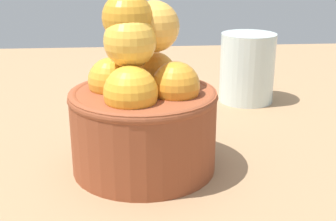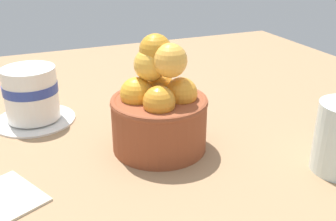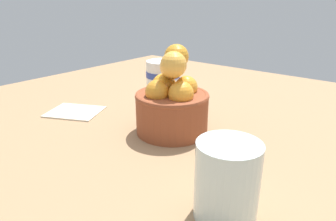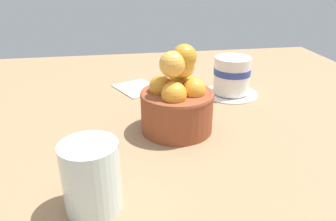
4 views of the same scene
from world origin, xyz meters
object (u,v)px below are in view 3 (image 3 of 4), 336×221
Objects in this scene: terracotta_bowl at (172,102)px; folded_napkin at (75,111)px; water_glass at (227,181)px; coffee_cup at (163,79)px.

folded_napkin is at bearing 13.82° from terracotta_bowl.
water_glass is 43.16cm from folded_napkin.
terracotta_bowl is at bearing 134.44° from coffee_cup.
water_glass is 0.83× the size of folded_napkin.
terracotta_bowl is 1.25× the size of coffee_cup.
water_glass is at bearing 168.15° from folded_napkin.
terracotta_bowl reaches higher than coffee_cup.
terracotta_bowl is 22.40cm from coffee_cup.
water_glass is at bearing 138.95° from coffee_cup.
water_glass is (-34.88, 30.38, 0.20)cm from coffee_cup.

